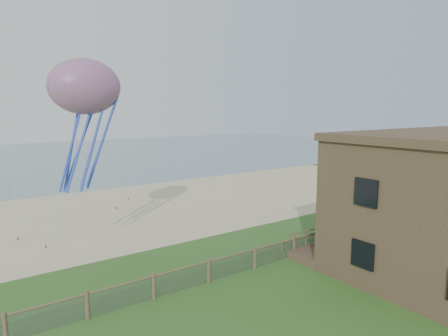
% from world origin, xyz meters
% --- Properties ---
extents(sand_beach, '(72.00, 20.00, 0.02)m').
position_xyz_m(sand_beach, '(0.00, 22.00, 0.00)').
color(sand_beach, tan).
rests_on(sand_beach, ground).
extents(ocean, '(160.00, 68.00, 0.02)m').
position_xyz_m(ocean, '(0.00, 66.00, 0.00)').
color(ocean, slate).
rests_on(ocean, ground).
extents(chainlink_fence, '(36.20, 0.20, 1.25)m').
position_xyz_m(chainlink_fence, '(0.00, 6.00, 0.55)').
color(chainlink_fence, brown).
rests_on(chainlink_fence, ground).
extents(motel_deck, '(15.00, 2.00, 0.50)m').
position_xyz_m(motel_deck, '(13.00, 5.00, 0.25)').
color(motel_deck, brown).
rests_on(motel_deck, ground).
extents(picnic_table, '(2.13, 1.66, 0.86)m').
position_xyz_m(picnic_table, '(7.71, 3.13, 0.43)').
color(picnic_table, brown).
rests_on(picnic_table, ground).
extents(octopus_kite, '(4.20, 3.29, 7.80)m').
position_xyz_m(octopus_kite, '(-3.52, 13.07, 7.84)').
color(octopus_kite, orange).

